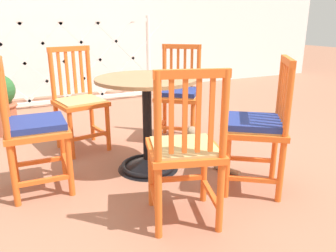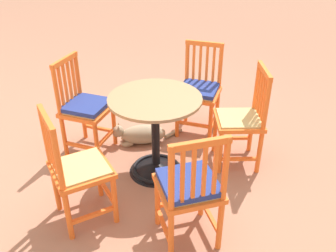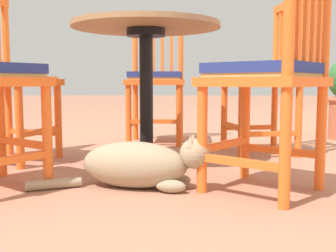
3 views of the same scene
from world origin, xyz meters
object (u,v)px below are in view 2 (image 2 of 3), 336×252
orange_chair_near_fence (77,171)px  tabby_cat (140,134)px  orange_chair_at_corner (242,120)px  orange_chair_by_planter (199,91)px  orange_chair_tucked_in (190,188)px  cafe_table (156,144)px  orange_chair_facing_out (85,108)px

orange_chair_near_fence → tabby_cat: size_ratio=1.22×
orange_chair_near_fence → tabby_cat: (0.86, -0.66, -0.34)m
orange_chair_at_corner → orange_chair_by_planter: (0.64, 0.14, 0.01)m
orange_chair_tucked_in → orange_chair_at_corner: bearing=-46.7°
tabby_cat → orange_chair_near_fence: bearing=142.4°
orange_chair_at_corner → orange_chair_near_fence: size_ratio=1.00×
orange_chair_by_planter → tabby_cat: (-0.05, 0.64, -0.35)m
orange_chair_by_planter → orange_chair_near_fence: (-0.92, 1.31, -0.01)m
orange_chair_at_corner → orange_chair_tucked_in: bearing=133.3°
cafe_table → orange_chair_facing_out: (0.54, 0.51, 0.16)m
cafe_table → orange_chair_near_fence: (-0.37, 0.69, 0.15)m
cafe_table → orange_chair_tucked_in: 0.83m
cafe_table → orange_chair_by_planter: size_ratio=0.83×
orange_chair_by_planter → orange_chair_near_fence: bearing=125.1°
cafe_table → orange_chair_facing_out: size_ratio=0.83×
orange_chair_at_corner → orange_chair_near_fence: same height
orange_chair_by_planter → orange_chair_tucked_in: (-1.36, 0.63, 0.00)m
orange_chair_at_corner → orange_chair_by_planter: same height
orange_chair_facing_out → tabby_cat: 0.61m
orange_chair_tucked_in → tabby_cat: size_ratio=1.22×
orange_chair_at_corner → orange_chair_facing_out: 1.42m
orange_chair_facing_out → orange_chair_tucked_in: size_ratio=1.00×
orange_chair_at_corner → tabby_cat: (0.58, 0.78, -0.34)m
orange_chair_near_fence → orange_chair_tucked_in: same height
orange_chair_near_fence → orange_chair_tucked_in: 0.81m
cafe_table → orange_chair_at_corner: 0.78m
orange_chair_at_corner → cafe_table: bearing=83.4°
orange_chair_tucked_in → cafe_table: bearing=-0.7°
cafe_table → orange_chair_tucked_in: orange_chair_tucked_in is taller
cafe_table → orange_chair_at_corner: (-0.09, -0.76, 0.15)m
orange_chair_near_fence → orange_chair_tucked_in: size_ratio=1.00×
orange_chair_near_fence → orange_chair_tucked_in: (-0.44, -0.68, 0.01)m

